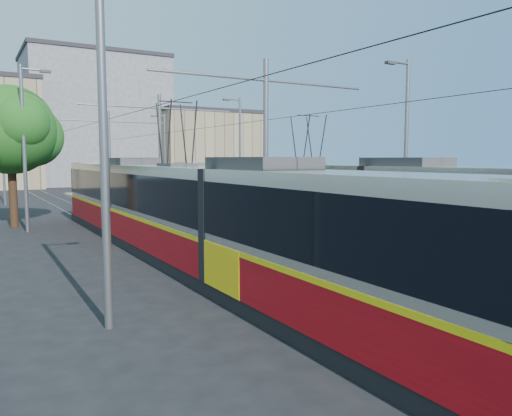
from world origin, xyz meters
TOP-DOWN VIEW (x-y plane):
  - ground at (0.00, 0.00)m, footprint 160.00×160.00m
  - platform at (0.00, 17.00)m, footprint 4.00×50.00m
  - tactile_strip_left at (-1.45, 17.00)m, footprint 0.70×50.00m
  - tactile_strip_right at (1.45, 17.00)m, footprint 0.70×50.00m
  - rails at (0.00, 17.00)m, footprint 8.71×70.00m
  - track_arrow at (-3.60, -3.00)m, footprint 1.20×5.00m
  - tram_left at (-3.60, 8.00)m, footprint 2.43×28.55m
  - tram_right at (3.60, 10.22)m, footprint 2.43×29.42m
  - catenary at (0.00, 14.15)m, footprint 9.20×70.00m
  - street_lamps at (-0.00, 21.00)m, footprint 15.18×38.22m
  - shelter at (0.55, 14.08)m, footprint 1.01×1.22m
  - tree at (-7.61, 20.51)m, footprint 5.03×4.65m
  - building_centre at (6.00, 64.00)m, footprint 18.36×14.28m
  - building_right at (20.00, 58.00)m, footprint 14.28×10.20m

SIDE VIEW (x-z plane):
  - ground at x=0.00m, z-range 0.00..0.00m
  - track_arrow at x=-3.60m, z-range 0.00..0.01m
  - rails at x=0.00m, z-range 0.00..0.03m
  - platform at x=0.00m, z-range 0.00..0.30m
  - tactile_strip_left at x=-1.45m, z-range 0.30..0.31m
  - tactile_strip_right at x=1.45m, z-range 0.30..0.31m
  - shelter at x=0.55m, z-range 0.36..2.67m
  - tram_left at x=-3.60m, z-range -1.04..4.46m
  - tram_right at x=3.60m, z-range -0.89..4.61m
  - street_lamps at x=0.00m, z-range 0.18..8.18m
  - catenary at x=0.00m, z-range 1.02..8.02m
  - tree at x=-7.61m, z-range 1.29..8.59m
  - building_right at x=20.00m, z-range 0.01..10.40m
  - building_centre at x=6.00m, z-range 0.01..17.71m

